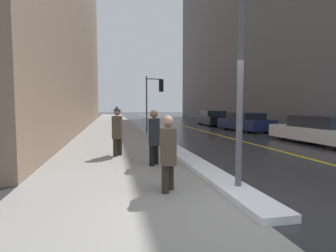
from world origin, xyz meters
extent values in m
plane|color=#2D2D30|center=(0.00, 0.00, 0.00)|extent=(160.00, 160.00, 0.00)
cube|color=gray|center=(-2.00, 15.00, 0.01)|extent=(4.00, 80.00, 0.01)
cube|color=gold|center=(4.00, 15.00, 0.00)|extent=(0.16, 80.00, 0.00)
cube|color=white|center=(0.18, 5.07, 0.06)|extent=(0.61, 11.63, 0.12)
cube|color=slate|center=(13.00, 22.00, 11.18)|extent=(6.00, 36.00, 22.37)
cylinder|color=#515156|center=(0.27, 0.71, 2.02)|extent=(0.12, 0.12, 4.05)
cylinder|color=#515156|center=(0.40, 14.88, 1.90)|extent=(0.11, 0.11, 3.79)
cylinder|color=#515156|center=(0.94, 14.95, 3.64)|extent=(1.10, 0.21, 0.07)
cube|color=black|center=(1.49, 15.02, 3.19)|extent=(0.32, 0.24, 0.90)
sphere|color=red|center=(1.47, 15.14, 3.48)|extent=(0.19, 0.19, 0.19)
sphere|color=orange|center=(1.47, 15.14, 3.19)|extent=(0.19, 0.19, 0.19)
sphere|color=green|center=(1.47, 15.14, 2.90)|extent=(0.19, 0.19, 0.19)
cylinder|color=#2A241B|center=(-0.98, 1.10, 0.39)|extent=(0.14, 0.14, 0.79)
cylinder|color=#2A241B|center=(-1.13, 0.90, 0.39)|extent=(0.14, 0.14, 0.79)
cube|color=#473D2D|center=(-1.05, 1.00, 0.90)|extent=(0.34, 0.51, 0.69)
sphere|color=tan|center=(-1.05, 1.00, 1.36)|extent=(0.21, 0.21, 0.21)
cylinder|color=black|center=(-0.88, 3.42, 0.42)|extent=(0.15, 0.15, 0.83)
cylinder|color=black|center=(-1.02, 3.21, 0.42)|extent=(0.15, 0.15, 0.83)
cube|color=black|center=(-0.95, 3.31, 0.95)|extent=(0.36, 0.54, 0.73)
sphere|color=#8C664C|center=(-0.95, 3.31, 1.44)|extent=(0.23, 0.23, 0.23)
cylinder|color=#2A241B|center=(-1.84, 5.06, 0.42)|extent=(0.15, 0.15, 0.85)
cylinder|color=#2A241B|center=(-1.98, 4.85, 0.42)|extent=(0.15, 0.15, 0.85)
cube|color=#473D2D|center=(-1.91, 4.95, 0.97)|extent=(0.36, 0.55, 0.74)
sphere|color=tan|center=(-1.91, 4.95, 1.47)|extent=(0.23, 0.23, 0.23)
cylinder|color=#28282D|center=(-1.91, 4.95, 1.53)|extent=(0.36, 0.36, 0.01)
cone|color=#28282D|center=(-1.91, 4.95, 1.60)|extent=(0.22, 0.22, 0.14)
cube|color=black|center=(-1.87, 5.31, 0.81)|extent=(0.13, 0.23, 0.28)
cube|color=silver|center=(6.93, 5.98, 0.45)|extent=(1.99, 4.78, 0.59)
cube|color=black|center=(6.93, 5.86, 1.00)|extent=(1.79, 2.50, 0.51)
cylinder|color=black|center=(6.07, 7.44, 0.35)|extent=(0.21, 0.70, 0.70)
cylinder|color=black|center=(7.72, 7.47, 0.35)|extent=(0.21, 0.70, 0.70)
cylinder|color=black|center=(6.13, 4.50, 0.35)|extent=(0.21, 0.70, 0.70)
cube|color=navy|center=(6.87, 12.59, 0.48)|extent=(2.22, 4.54, 0.66)
cube|color=black|center=(6.88, 12.49, 1.02)|extent=(1.87, 2.43, 0.43)
cylinder|color=black|center=(5.97, 13.87, 0.32)|extent=(0.28, 0.66, 0.64)
cylinder|color=black|center=(7.50, 14.02, 0.32)|extent=(0.28, 0.66, 0.64)
cylinder|color=black|center=(6.24, 11.17, 0.32)|extent=(0.28, 0.66, 0.64)
cylinder|color=black|center=(7.77, 11.32, 0.32)|extent=(0.28, 0.66, 0.64)
cube|color=black|center=(6.79, 18.29, 0.50)|extent=(2.23, 4.99, 0.67)
cube|color=black|center=(6.78, 18.17, 1.07)|extent=(1.87, 2.66, 0.48)
cylinder|color=black|center=(6.18, 19.86, 0.36)|extent=(0.29, 0.74, 0.72)
cylinder|color=black|center=(7.68, 19.72, 0.36)|extent=(0.29, 0.74, 0.72)
cylinder|color=black|center=(5.89, 16.87, 0.36)|extent=(0.29, 0.74, 0.72)
cylinder|color=black|center=(7.40, 16.72, 0.36)|extent=(0.29, 0.74, 0.72)
camera|label=1|loc=(-2.10, -3.83, 1.63)|focal=28.00mm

